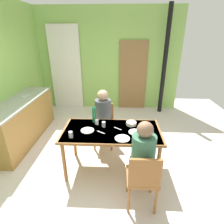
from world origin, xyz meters
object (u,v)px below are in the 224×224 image
at_px(person_near_diner, 143,153).
at_px(water_bottle_green_near, 94,114).
at_px(chair_near_diner, 143,178).
at_px(chair_far_diner, 104,123).
at_px(person_far_diner, 103,112).
at_px(kitchen_counter, 22,121).
at_px(serving_bowl_center, 131,123).
at_px(dining_table, 112,134).

bearing_deg(person_near_diner, water_bottle_green_near, 129.49).
distance_m(chair_near_diner, chair_far_diner, 1.63).
bearing_deg(chair_near_diner, person_far_diner, 114.28).
height_order(kitchen_counter, serving_bowl_center, kitchen_counter).
bearing_deg(kitchen_counter, person_near_diner, -31.73).
bearing_deg(chair_far_diner, kitchen_counter, -3.55).
relative_size(person_near_diner, serving_bowl_center, 4.53).
bearing_deg(chair_near_diner, chair_far_diner, 112.31).
bearing_deg(chair_far_diner, serving_bowl_center, 132.70).
xyz_separation_m(chair_far_diner, water_bottle_green_near, (-0.12, -0.48, 0.40)).
height_order(chair_near_diner, water_bottle_green_near, water_bottle_green_near).
bearing_deg(person_near_diner, kitchen_counter, 148.27).
bearing_deg(person_far_diner, water_bottle_green_near, 70.63).
relative_size(person_far_diner, water_bottle_green_near, 2.49).
xyz_separation_m(person_near_diner, person_far_diner, (-0.62, 1.23, 0.00)).
relative_size(kitchen_counter, serving_bowl_center, 12.37).
height_order(dining_table, chair_near_diner, chair_near_diner).
relative_size(dining_table, water_bottle_green_near, 5.05).
height_order(chair_far_diner, person_far_diner, person_far_diner).
bearing_deg(chair_far_diner, person_near_diner, 114.28).
distance_m(chair_near_diner, serving_bowl_center, 0.99).
relative_size(dining_table, person_far_diner, 2.03).
distance_m(chair_near_diner, water_bottle_green_near, 1.33).
relative_size(chair_near_diner, chair_far_diner, 1.00).
bearing_deg(person_near_diner, serving_bowl_center, 97.23).
distance_m(person_far_diner, serving_bowl_center, 0.67).
xyz_separation_m(kitchen_counter, dining_table, (1.97, -0.86, 0.22)).
distance_m(chair_far_diner, water_bottle_green_near, 0.63).
relative_size(dining_table, chair_near_diner, 1.79).
xyz_separation_m(kitchen_counter, serving_bowl_center, (2.29, -0.67, 0.32)).
bearing_deg(person_far_diner, chair_near_diner, 114.28).
relative_size(dining_table, chair_far_diner, 1.79).
bearing_deg(chair_near_diner, serving_bowl_center, 96.20).
distance_m(dining_table, serving_bowl_center, 0.39).
distance_m(kitchen_counter, chair_near_diner, 2.89).
bearing_deg(serving_bowl_center, chair_near_diner, -83.80).
bearing_deg(serving_bowl_center, kitchen_counter, 163.73).
bearing_deg(chair_near_diner, water_bottle_green_near, 125.56).
xyz_separation_m(kitchen_counter, chair_near_diner, (2.39, -1.62, 0.05)).
relative_size(chair_far_diner, person_near_diner, 1.13).
xyz_separation_m(chair_near_diner, person_near_diner, (0.00, 0.14, 0.28)).
distance_m(kitchen_counter, person_far_diner, 1.82).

